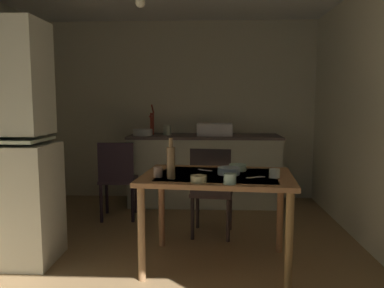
{
  "coord_description": "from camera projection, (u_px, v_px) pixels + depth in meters",
  "views": [
    {
      "loc": [
        0.41,
        -3.05,
        1.33
      ],
      "look_at": [
        0.26,
        0.27,
        0.94
      ],
      "focal_mm": 35.47,
      "sensor_mm": 36.0,
      "label": 1
    }
  ],
  "objects": [
    {
      "name": "hand_pump",
      "position": [
        152.0,
        122.0,
        4.87
      ],
      "size": [
        0.05,
        0.27,
        0.39
      ],
      "color": "maroon",
      "rests_on": "counter_cabinet"
    },
    {
      "name": "counter_cabinet",
      "position": [
        204.0,
        169.0,
        4.87
      ],
      "size": [
        1.91,
        0.64,
        0.89
      ],
      "color": "beige",
      "rests_on": "ground"
    },
    {
      "name": "wall_back",
      "position": [
        179.0,
        111.0,
        5.16
      ],
      "size": [
        3.74,
        0.1,
        2.37
      ],
      "primitive_type": "cube",
      "color": "beige",
      "rests_on": "ground"
    },
    {
      "name": "chair_by_counter",
      "position": [
        118.0,
        178.0,
        4.2
      ],
      "size": [
        0.43,
        0.43,
        0.88
      ],
      "color": "black",
      "rests_on": "ground"
    },
    {
      "name": "dining_table",
      "position": [
        217.0,
        186.0,
        3.0
      ],
      "size": [
        1.25,
        0.91,
        0.74
      ],
      "color": "#9F6A42",
      "rests_on": "ground"
    },
    {
      "name": "teacup_cream",
      "position": [
        158.0,
        172.0,
        2.9
      ],
      "size": [
        0.07,
        0.07,
        0.08
      ],
      "primitive_type": "cylinder",
      "color": "tan",
      "rests_on": "dining_table"
    },
    {
      "name": "teaspoon_by_cup",
      "position": [
        255.0,
        177.0,
        2.88
      ],
      "size": [
        0.15,
        0.08,
        0.0
      ],
      "primitive_type": "cube",
      "rotation": [
        0.0,
        0.0,
        3.52
      ],
      "color": "beige",
      "rests_on": "dining_table"
    },
    {
      "name": "glass_bottle",
      "position": [
        171.0,
        162.0,
        2.82
      ],
      "size": [
        0.06,
        0.06,
        0.31
      ],
      "color": "olive",
      "rests_on": "dining_table"
    },
    {
      "name": "soup_bowl_small",
      "position": [
        238.0,
        167.0,
        3.16
      ],
      "size": [
        0.14,
        0.14,
        0.05
      ],
      "primitive_type": "cylinder",
      "color": "#ADD1C1",
      "rests_on": "dining_table"
    },
    {
      "name": "sauce_dish",
      "position": [
        199.0,
        179.0,
        2.71
      ],
      "size": [
        0.12,
        0.12,
        0.05
      ],
      "primitive_type": "cylinder",
      "color": "beige",
      "rests_on": "dining_table"
    },
    {
      "name": "mug_dark",
      "position": [
        275.0,
        173.0,
        2.87
      ],
      "size": [
        0.08,
        0.08,
        0.07
      ],
      "primitive_type": "cylinder",
      "color": "white",
      "rests_on": "dining_table"
    },
    {
      "name": "pendant_bulb",
      "position": [
        140.0,
        3.0,
        3.03
      ],
      "size": [
        0.08,
        0.08,
        0.08
      ],
      "primitive_type": "sphere",
      "color": "#F9EFCC"
    },
    {
      "name": "teaspoon_near_bowl",
      "position": [
        205.0,
        170.0,
        3.17
      ],
      "size": [
        0.13,
        0.1,
        0.0
      ],
      "primitive_type": "cube",
      "rotation": [
        0.0,
        0.0,
        5.65
      ],
      "color": "beige",
      "rests_on": "dining_table"
    },
    {
      "name": "table_knife",
      "position": [
        275.0,
        174.0,
        3.01
      ],
      "size": [
        0.04,
        0.21,
        0.0
      ],
      "primitive_type": "cube",
      "rotation": [
        0.0,
        0.0,
        1.67
      ],
      "color": "silver",
      "rests_on": "dining_table"
    },
    {
      "name": "sink_basin",
      "position": [
        214.0,
        129.0,
        4.8
      ],
      "size": [
        0.44,
        0.34,
        0.15
      ],
      "color": "white",
      "rests_on": "counter_cabinet"
    },
    {
      "name": "ground_plane",
      "position": [
        160.0,
        258.0,
        3.2
      ],
      "size": [
        5.13,
        5.13,
        0.0
      ],
      "primitive_type": "plane",
      "color": "#90714A"
    },
    {
      "name": "mixing_bowl_counter",
      "position": [
        143.0,
        132.0,
        4.79
      ],
      "size": [
        0.25,
        0.25,
        0.08
      ],
      "primitive_type": "cylinder",
      "color": "white",
      "rests_on": "counter_cabinet"
    },
    {
      "name": "stoneware_crock",
      "position": [
        167.0,
        130.0,
        4.85
      ],
      "size": [
        0.1,
        0.1,
        0.13
      ],
      "primitive_type": "cylinder",
      "color": "beige",
      "rests_on": "counter_cabinet"
    },
    {
      "name": "serving_bowl_wide",
      "position": [
        229.0,
        171.0,
        3.0
      ],
      "size": [
        0.18,
        0.18,
        0.06
      ],
      "primitive_type": "cylinder",
      "color": "#9EB2C6",
      "rests_on": "dining_table"
    },
    {
      "name": "mug_tall",
      "position": [
        230.0,
        179.0,
        2.65
      ],
      "size": [
        0.09,
        0.09,
        0.07
      ],
      "primitive_type": "cylinder",
      "color": "#ADD1C1",
      "rests_on": "dining_table"
    },
    {
      "name": "chair_far_side",
      "position": [
        211.0,
        190.0,
        3.66
      ],
      "size": [
        0.44,
        0.44,
        0.88
      ],
      "color": "#2D211F",
      "rests_on": "ground"
    }
  ]
}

